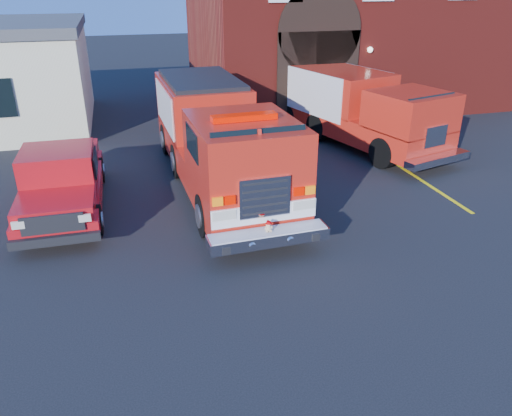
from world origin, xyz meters
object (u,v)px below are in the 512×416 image
object	(u,v)px
fire_engine	(218,137)
pickup_truck	(62,180)
fire_station	(347,14)
secondary_truck	(355,106)

from	to	relation	value
fire_engine	pickup_truck	size ratio (longest dim) A/B	1.72
fire_station	pickup_truck	bearing A→B (deg)	-140.48
fire_engine	secondary_truck	xyz separation A→B (m)	(6.02, 2.99, -0.08)
fire_engine	pickup_truck	world-z (taller)	fire_engine
fire_engine	pickup_truck	distance (m)	4.67
fire_station	pickup_truck	xyz separation A→B (m)	(-13.47, -11.11, -3.37)
fire_station	fire_engine	size ratio (longest dim) A/B	1.55
fire_engine	secondary_truck	world-z (taller)	fire_engine
pickup_truck	secondary_truck	xyz separation A→B (m)	(10.59, 3.65, 0.59)
fire_station	fire_engine	xyz separation A→B (m)	(-8.90, -10.45, -2.70)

